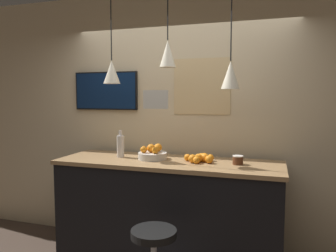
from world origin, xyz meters
TOP-DOWN VIEW (x-y plane):
  - back_wall at (0.00, 1.14)m, footprint 8.00×0.06m
  - service_counter at (0.00, 0.67)m, footprint 2.26×0.73m
  - fruit_bowl at (-0.17, 0.70)m, footprint 0.30×0.30m
  - orange_pile at (0.32, 0.70)m, footprint 0.30×0.26m
  - juice_bottle at (-0.54, 0.69)m, footprint 0.08×0.08m
  - spread_jar at (0.69, 0.69)m, footprint 0.10×0.10m
  - pendant_lamp_left at (-0.61, 0.66)m, footprint 0.17×0.17m
  - pendant_lamp_middle at (0.00, 0.66)m, footprint 0.16×0.16m
  - pendant_lamp_right at (0.61, 0.66)m, footprint 0.17×0.17m
  - mounted_tv at (-0.92, 1.09)m, footprint 0.81×0.04m
  - hanging_menu_board at (-0.03, 0.39)m, footprint 0.24×0.01m
  - wall_poster at (0.24, 1.11)m, footprint 0.63×0.01m

SIDE VIEW (x-z plane):
  - service_counter at x=0.00m, z-range 0.00..1.08m
  - orange_pile at x=0.32m, z-range 1.07..1.16m
  - spread_jar at x=0.69m, z-range 1.08..1.16m
  - fruit_bowl at x=-0.17m, z-range 1.05..1.21m
  - juice_bottle at x=-0.54m, z-range 1.05..1.34m
  - back_wall at x=0.00m, z-range 0.00..2.90m
  - hanging_menu_board at x=-0.03m, z-range 1.61..1.78m
  - mounted_tv at x=-0.92m, z-range 1.56..2.01m
  - wall_poster at x=0.24m, z-range 1.52..2.13m
  - pendant_lamp_right at x=0.61m, z-range 1.42..2.43m
  - pendant_lamp_left at x=-0.61m, z-range 1.50..2.45m
  - pendant_lamp_middle at x=0.00m, z-range 1.74..2.54m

